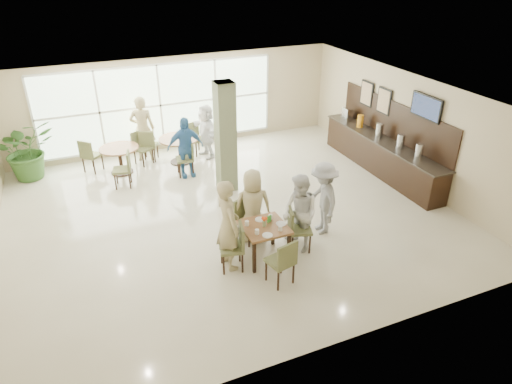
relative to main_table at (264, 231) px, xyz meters
name	(u,v)px	position (x,y,z in m)	size (l,w,h in m)	color
ground	(229,212)	(-0.05, 1.96, -0.65)	(10.00, 10.00, 0.00)	beige
room_shell	(226,146)	(-0.05, 1.96, 1.06)	(10.00, 10.00, 10.00)	white
window_bank	(160,105)	(-0.55, 6.42, 0.75)	(7.00, 0.04, 7.00)	silver
column	(226,138)	(0.35, 3.16, 0.75)	(0.45, 0.45, 2.80)	#636C4B
main_table	(264,231)	(0.00, 0.00, 0.00)	(0.87, 0.87, 0.75)	brown
round_table_left	(120,154)	(-2.04, 5.20, -0.08)	(1.06, 1.06, 0.75)	brown
round_table_right	(179,143)	(-0.34, 5.25, -0.06)	(1.16, 1.16, 0.75)	brown
chairs_main_table	(265,239)	(0.00, -0.04, -0.17)	(2.06, 2.08, 0.95)	brown
chairs_table_left	(119,157)	(-2.06, 5.16, -0.17)	(2.03, 1.88, 0.95)	brown
chairs_table_right	(177,147)	(-0.42, 5.26, -0.17)	(2.01, 1.95, 0.95)	brown
tabletop_clutter	(266,224)	(0.02, -0.02, 0.16)	(0.78, 0.78, 0.21)	white
buffet_counter	(381,153)	(4.65, 2.47, -0.09)	(0.64, 4.70, 1.95)	black
wall_tv	(426,107)	(4.89, 1.36, 1.50)	(0.06, 1.00, 0.58)	black
framed_art_a	(384,101)	(4.89, 2.96, 1.20)	(0.05, 0.55, 0.70)	black
framed_art_b	(367,94)	(4.89, 3.76, 1.20)	(0.05, 0.55, 0.70)	black
potted_plant	(27,150)	(-4.33, 5.86, 0.16)	(1.45, 1.45, 1.61)	#345F26
teen_left	(228,225)	(-0.73, 0.05, 0.28)	(0.68, 0.44, 1.86)	tan
teen_far	(253,206)	(0.06, 0.72, 0.16)	(0.79, 0.43, 1.62)	tan
teen_right	(300,214)	(0.80, 0.03, 0.18)	(0.81, 0.63, 1.66)	white
teen_standing	(323,198)	(1.56, 0.42, 0.17)	(1.06, 0.61, 1.64)	gray
adult_a	(185,147)	(-0.41, 4.29, 0.19)	(0.98, 0.56, 1.68)	teal
adult_b	(206,131)	(0.50, 5.36, 0.15)	(1.48, 0.64, 1.59)	white
adult_standing	(143,129)	(-1.24, 5.82, 0.32)	(0.70, 0.46, 1.92)	tan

